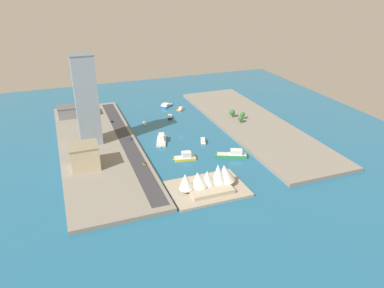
% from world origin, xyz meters
% --- Properties ---
extents(ground_plane, '(440.00, 440.00, 0.00)m').
position_xyz_m(ground_plane, '(0.00, 0.00, 0.00)').
color(ground_plane, '#23668E').
extents(quay_west, '(70.00, 240.00, 3.17)m').
position_xyz_m(quay_west, '(-79.49, 0.00, 1.59)').
color(quay_west, gray).
rests_on(quay_west, ground_plane).
extents(quay_east, '(70.00, 240.00, 3.17)m').
position_xyz_m(quay_east, '(79.49, 0.00, 1.59)').
color(quay_east, gray).
rests_on(quay_east, ground_plane).
extents(peninsula_point, '(56.14, 40.88, 2.00)m').
position_xyz_m(peninsula_point, '(14.42, 100.97, 1.00)').
color(peninsula_point, '#A89E89').
rests_on(peninsula_point, ground_plane).
extents(road_strip, '(12.68, 228.00, 0.15)m').
position_xyz_m(road_strip, '(53.78, 0.00, 3.25)').
color(road_strip, '#38383D').
rests_on(road_strip, quay_east).
extents(ferry_yellow_fast, '(20.31, 10.76, 7.13)m').
position_xyz_m(ferry_yellow_fast, '(12.89, 48.53, 2.48)').
color(ferry_yellow_fast, yellow).
rests_on(ferry_yellow_fast, ground_plane).
extents(ferry_white_commuter, '(15.35, 25.02, 7.55)m').
position_xyz_m(ferry_white_commuter, '(22.02, 6.59, 2.54)').
color(ferry_white_commuter, silver).
rests_on(ferry_white_commuter, ground_plane).
extents(patrol_launch_navy, '(6.23, 11.02, 4.25)m').
position_xyz_m(patrol_launch_navy, '(-4.80, -51.71, 1.63)').
color(patrol_launch_navy, '#1E284C').
rests_on(patrol_launch_navy, ground_plane).
extents(yacht_sleek_gray, '(9.51, 16.81, 3.89)m').
position_xyz_m(yacht_sleek_gray, '(-14.94, 21.00, 1.51)').
color(yacht_sleek_gray, '#999EA3').
rests_on(yacht_sleek_gray, ground_plane).
extents(water_taxi_orange, '(10.18, 9.42, 3.80)m').
position_xyz_m(water_taxi_orange, '(-24.25, -71.81, 1.36)').
color(water_taxi_orange, orange).
rests_on(water_taxi_orange, ground_plane).
extents(ferry_green_doubledeck, '(27.80, 17.16, 7.26)m').
position_xyz_m(ferry_green_doubledeck, '(-27.38, 58.90, 2.56)').
color(ferry_green_doubledeck, '#2D8C4C').
rests_on(ferry_green_doubledeck, ground_plane).
extents(catamaran_blue, '(17.75, 16.66, 4.18)m').
position_xyz_m(catamaran_blue, '(-12.57, -90.45, 1.61)').
color(catamaran_blue, blue).
rests_on(catamaran_blue, ground_plane).
extents(sailboat_small_white, '(4.02, 10.44, 9.68)m').
position_xyz_m(sailboat_small_white, '(25.57, -44.71, 0.81)').
color(sailboat_small_white, white).
rests_on(sailboat_small_white, ground_plane).
extents(tower_tall_glass, '(20.28, 16.47, 81.37)m').
position_xyz_m(tower_tall_glass, '(84.82, -8.82, 43.89)').
color(tower_tall_glass, '#8C9EB2').
rests_on(tower_tall_glass, quay_east).
extents(office_block_beige, '(22.88, 21.32, 19.98)m').
position_xyz_m(office_block_beige, '(95.25, 39.21, 13.19)').
color(office_block_beige, '#C6B793').
rests_on(office_block_beige, quay_east).
extents(warehouse_low_gray, '(36.48, 19.53, 12.01)m').
position_xyz_m(warehouse_low_gray, '(92.94, -86.91, 9.21)').
color(warehouse_low_gray, gray).
rests_on(warehouse_low_gray, quay_east).
extents(taxi_yellow_cab, '(2.14, 4.51, 1.63)m').
position_xyz_m(taxi_yellow_cab, '(49.81, 50.89, 4.11)').
color(taxi_yellow_cab, black).
rests_on(taxi_yellow_cab, road_strip).
extents(hatchback_blue, '(1.89, 5.15, 1.60)m').
position_xyz_m(hatchback_blue, '(49.33, -3.14, 4.10)').
color(hatchback_blue, black).
rests_on(hatchback_blue, road_strip).
extents(suv_black, '(1.93, 5.11, 1.41)m').
position_xyz_m(suv_black, '(58.49, -54.26, 4.03)').
color(suv_black, black).
rests_on(suv_black, road_strip).
extents(traffic_light_waterfront, '(0.36, 0.36, 6.50)m').
position_xyz_m(traffic_light_waterfront, '(46.13, -31.03, 7.51)').
color(traffic_light_waterfront, black).
rests_on(traffic_light_waterfront, quay_east).
extents(opera_landmark, '(44.86, 29.01, 18.29)m').
position_xyz_m(opera_landmark, '(13.24, 100.97, 9.54)').
color(opera_landmark, '#BCAD93').
rests_on(opera_landmark, peninsula_point).
extents(park_tree_cluster, '(13.79, 24.06, 8.65)m').
position_xyz_m(park_tree_cluster, '(-68.92, -14.94, 8.46)').
color(park_tree_cluster, brown).
rests_on(park_tree_cluster, quay_west).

